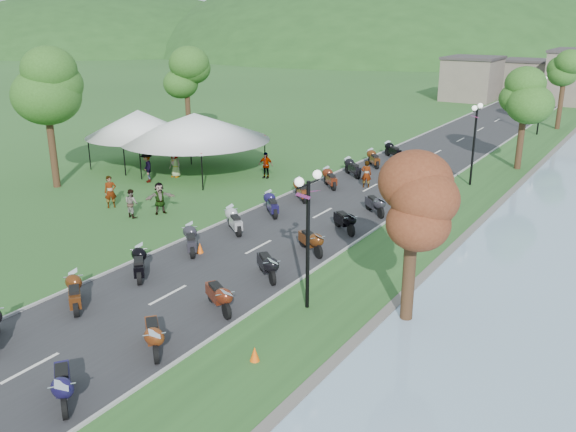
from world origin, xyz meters
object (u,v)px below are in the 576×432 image
Objects in this scene: pedestrian_b at (133,217)px; pedestrian_a at (112,207)px; vendor_tent_main at (196,143)px; pedestrian_c at (148,182)px.

pedestrian_a is at bearing -5.58° from pedestrian_b.
pedestrian_b is at bearing -69.19° from vendor_tent_main.
vendor_tent_main is 9.08m from pedestrian_a.
pedestrian_a is (1.32, -8.76, -2.00)m from vendor_tent_main.
pedestrian_a is at bearing -81.40° from vendor_tent_main.
pedestrian_a is 1.18× the size of pedestrian_b.
pedestrian_c is at bearing -102.92° from vendor_tent_main.
pedestrian_a is 2.30m from pedestrian_b.
vendor_tent_main is 4.36× the size of pedestrian_b.
vendor_tent_main is 10.19m from pedestrian_b.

